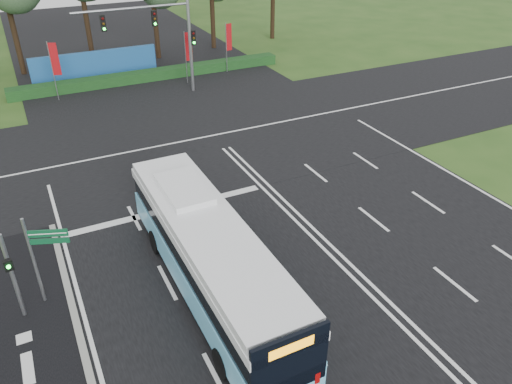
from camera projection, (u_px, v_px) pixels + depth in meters
ground at (313, 239)px, 21.80m from camera, size 120.00×120.00×0.00m
road_main at (313, 238)px, 21.79m from camera, size 20.00×120.00×0.04m
road_cross at (210, 136)px, 31.04m from camera, size 120.00×14.00×0.05m
kerb_strip at (89, 372)px, 15.61m from camera, size 0.25×18.00×0.12m
city_bus at (210, 256)px, 18.02m from camera, size 2.58×11.71×3.36m
pedestrian_signal at (12, 274)px, 16.78m from camera, size 0.31×0.42×3.54m
street_sign at (41, 250)px, 17.27m from camera, size 1.35×0.57×3.66m
banner_flag_left at (54, 63)px, 35.14m from camera, size 0.59×0.29×4.28m
banner_flag_mid at (188, 50)px, 38.58m from camera, size 0.60×0.07×4.07m
banner_flag_right at (228, 40)px, 41.19m from camera, size 0.59×0.19×4.06m
traffic_light_gantry at (165, 31)px, 35.30m from camera, size 8.41×0.28×7.00m
hedge at (153, 75)px, 40.48m from camera, size 22.00×1.20×0.80m
blue_hoarding at (95, 65)px, 40.52m from camera, size 10.00×0.30×2.20m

